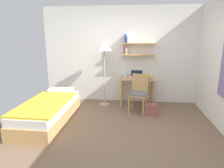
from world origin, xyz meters
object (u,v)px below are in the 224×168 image
(laptop, at_px, (137,76))
(desk, at_px, (137,84))
(book_stack, at_px, (148,77))
(water_bottle, at_px, (126,74))
(handbag, at_px, (151,109))
(desk_chair, at_px, (139,92))
(bed, at_px, (49,111))
(standing_lamp, at_px, (104,49))

(laptop, bearing_deg, desk, -66.85)
(desk, distance_m, book_stack, 0.33)
(water_bottle, bearing_deg, desk, 11.61)
(handbag, bearing_deg, desk, 114.89)
(desk_chair, bearing_deg, desk, 93.67)
(water_bottle, bearing_deg, book_stack, 3.12)
(laptop, xyz_separation_m, handbag, (0.35, -0.75, -0.64))
(bed, xyz_separation_m, laptop, (1.89, 1.35, 0.56))
(book_stack, bearing_deg, laptop, 164.26)
(standing_lamp, bearing_deg, book_stack, 3.95)
(desk_chair, xyz_separation_m, handbag, (0.29, -0.21, -0.35))
(bed, relative_size, handbag, 4.51)
(laptop, relative_size, handbag, 0.78)
(bed, bearing_deg, desk_chair, 22.79)
(bed, bearing_deg, water_bottle, 37.73)
(handbag, bearing_deg, desk_chair, 144.10)
(desk_chair, xyz_separation_m, laptop, (-0.05, 0.54, 0.29))
(desk, bearing_deg, desk_chair, -86.33)
(desk_chair, distance_m, laptop, 0.61)
(desk, xyz_separation_m, standing_lamp, (-0.87, -0.11, 0.90))
(bed, distance_m, water_bottle, 2.11)
(standing_lamp, bearing_deg, laptop, 10.82)
(laptop, bearing_deg, water_bottle, -158.15)
(bed, relative_size, desk_chair, 2.11)
(bed, distance_m, laptop, 2.39)
(water_bottle, height_order, book_stack, water_bottle)
(desk_chair, relative_size, water_bottle, 4.53)
(standing_lamp, distance_m, handbag, 1.88)
(desk_chair, xyz_separation_m, book_stack, (0.24, 0.45, 0.27))
(desk_chair, bearing_deg, standing_lamp, 157.34)
(handbag, bearing_deg, laptop, 114.77)
(desk, xyz_separation_m, book_stack, (0.27, -0.03, 0.19))
(water_bottle, bearing_deg, bed, -142.27)
(standing_lamp, distance_m, book_stack, 1.35)
(water_bottle, distance_m, handbag, 1.13)
(bed, xyz_separation_m, water_bottle, (1.60, 1.24, 0.61))
(bed, xyz_separation_m, book_stack, (2.18, 1.27, 0.54))
(desk, height_order, desk_chair, desk_chair)
(bed, xyz_separation_m, desk_chair, (1.94, 0.81, 0.27))
(laptop, relative_size, book_stack, 1.40)
(desk, bearing_deg, water_bottle, -168.39)
(book_stack, distance_m, handbag, 0.92)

